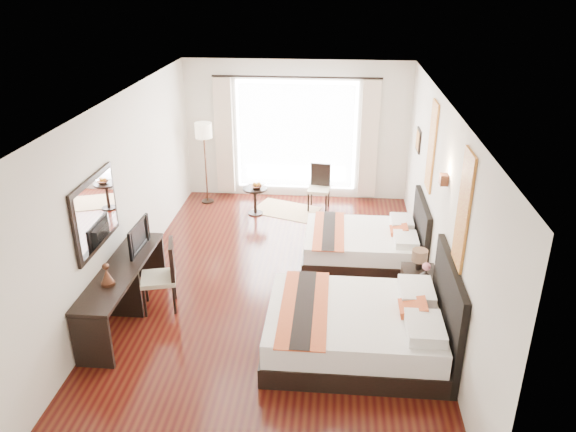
# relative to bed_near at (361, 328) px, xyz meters

# --- Properties ---
(floor) EXTENTS (4.50, 7.50, 0.01)m
(floor) POSITION_rel_bed_near_xyz_m (-1.19, 1.38, -0.33)
(floor) COLOR #350B09
(floor) RESTS_ON ground
(ceiling) EXTENTS (4.50, 7.50, 0.02)m
(ceiling) POSITION_rel_bed_near_xyz_m (-1.19, 1.38, 2.46)
(ceiling) COLOR white
(ceiling) RESTS_ON wall_headboard
(wall_headboard) EXTENTS (0.01, 7.50, 2.80)m
(wall_headboard) POSITION_rel_bed_near_xyz_m (1.05, 1.38, 1.07)
(wall_headboard) COLOR silver
(wall_headboard) RESTS_ON floor
(wall_desk) EXTENTS (0.01, 7.50, 2.80)m
(wall_desk) POSITION_rel_bed_near_xyz_m (-3.44, 1.38, 1.07)
(wall_desk) COLOR silver
(wall_desk) RESTS_ON floor
(wall_window) EXTENTS (4.50, 0.01, 2.80)m
(wall_window) POSITION_rel_bed_near_xyz_m (-1.19, 5.13, 1.07)
(wall_window) COLOR silver
(wall_window) RESTS_ON floor
(wall_entry) EXTENTS (4.50, 0.01, 2.80)m
(wall_entry) POSITION_rel_bed_near_xyz_m (-1.19, -2.36, 1.07)
(wall_entry) COLOR silver
(wall_entry) RESTS_ON floor
(window_glass) EXTENTS (2.40, 0.02, 2.20)m
(window_glass) POSITION_rel_bed_near_xyz_m (-1.19, 5.11, 0.97)
(window_glass) COLOR white
(window_glass) RESTS_ON wall_window
(sheer_curtain) EXTENTS (2.30, 0.02, 2.10)m
(sheer_curtain) POSITION_rel_bed_near_xyz_m (-1.19, 5.05, 0.97)
(sheer_curtain) COLOR white
(sheer_curtain) RESTS_ON wall_window
(drape_left) EXTENTS (0.35, 0.14, 2.35)m
(drape_left) POSITION_rel_bed_near_xyz_m (-2.64, 5.01, 0.95)
(drape_left) COLOR beige
(drape_left) RESTS_ON floor
(drape_right) EXTENTS (0.35, 0.14, 2.35)m
(drape_right) POSITION_rel_bed_near_xyz_m (0.26, 5.01, 0.95)
(drape_right) COLOR beige
(drape_right) RESTS_ON floor
(art_panel_near) EXTENTS (0.03, 0.50, 1.35)m
(art_panel_near) POSITION_rel_bed_near_xyz_m (1.04, 0.00, 1.62)
(art_panel_near) COLOR maroon
(art_panel_near) RESTS_ON wall_headboard
(art_panel_far) EXTENTS (0.03, 0.50, 1.35)m
(art_panel_far) POSITION_rel_bed_near_xyz_m (1.04, 2.41, 1.62)
(art_panel_far) COLOR maroon
(art_panel_far) RESTS_ON wall_headboard
(wall_sconce) EXTENTS (0.10, 0.14, 0.14)m
(wall_sconce) POSITION_rel_bed_near_xyz_m (1.00, 1.06, 1.59)
(wall_sconce) COLOR #452618
(wall_sconce) RESTS_ON wall_headboard
(mirror_frame) EXTENTS (0.04, 1.25, 0.95)m
(mirror_frame) POSITION_rel_bed_near_xyz_m (-3.41, 0.46, 1.22)
(mirror_frame) COLOR black
(mirror_frame) RESTS_ON wall_desk
(mirror_glass) EXTENTS (0.01, 1.12, 0.82)m
(mirror_glass) POSITION_rel_bed_near_xyz_m (-3.39, 0.46, 1.22)
(mirror_glass) COLOR white
(mirror_glass) RESTS_ON mirror_frame
(bed_near) EXTENTS (2.23, 1.74, 1.26)m
(bed_near) POSITION_rel_bed_near_xyz_m (0.00, 0.00, 0.00)
(bed_near) COLOR black
(bed_near) RESTS_ON floor
(bed_far) EXTENTS (1.90, 1.48, 1.07)m
(bed_far) POSITION_rel_bed_near_xyz_m (0.16, 2.41, -0.05)
(bed_far) COLOR black
(bed_far) RESTS_ON floor
(nightstand) EXTENTS (0.47, 0.58, 0.55)m
(nightstand) POSITION_rel_bed_near_xyz_m (0.83, 1.06, -0.05)
(nightstand) COLOR black
(nightstand) RESTS_ON floor
(table_lamp) EXTENTS (0.22, 0.22, 0.35)m
(table_lamp) POSITION_rel_bed_near_xyz_m (0.82, 1.15, 0.41)
(table_lamp) COLOR black
(table_lamp) RESTS_ON nightstand
(vase) EXTENTS (0.17, 0.17, 0.15)m
(vase) POSITION_rel_bed_near_xyz_m (0.87, 0.86, 0.25)
(vase) COLOR black
(vase) RESTS_ON nightstand
(console_desk) EXTENTS (0.50, 2.20, 0.76)m
(console_desk) POSITION_rel_bed_near_xyz_m (-3.18, 0.46, 0.05)
(console_desk) COLOR black
(console_desk) RESTS_ON floor
(television) EXTENTS (0.11, 0.72, 0.41)m
(television) POSITION_rel_bed_near_xyz_m (-3.16, 1.01, 0.64)
(television) COLOR black
(television) RESTS_ON console_desk
(bronze_figurine) EXTENTS (0.23, 0.23, 0.26)m
(bronze_figurine) POSITION_rel_bed_near_xyz_m (-3.18, 0.03, 0.56)
(bronze_figurine) COLOR #452618
(bronze_figurine) RESTS_ON console_desk
(desk_chair) EXTENTS (0.57, 0.57, 1.01)m
(desk_chair) POSITION_rel_bed_near_xyz_m (-2.75, 0.72, -0.02)
(desk_chair) COLOR beige
(desk_chair) RESTS_ON floor
(floor_lamp) EXTENTS (0.33, 0.33, 1.65)m
(floor_lamp) POSITION_rel_bed_near_xyz_m (-2.97, 4.61, 1.07)
(floor_lamp) COLOR black
(floor_lamp) RESTS_ON floor
(side_table) EXTENTS (0.47, 0.47, 0.54)m
(side_table) POSITION_rel_bed_near_xyz_m (-1.91, 4.10, -0.05)
(side_table) COLOR black
(side_table) RESTS_ON floor
(fruit_bowl) EXTENTS (0.23, 0.23, 0.05)m
(fruit_bowl) POSITION_rel_bed_near_xyz_m (-1.87, 4.06, 0.24)
(fruit_bowl) COLOR #4D341B
(fruit_bowl) RESTS_ON side_table
(window_chair) EXTENTS (0.46, 0.46, 0.89)m
(window_chair) POSITION_rel_bed_near_xyz_m (-0.69, 4.46, -0.05)
(window_chair) COLOR beige
(window_chair) RESTS_ON floor
(jute_rug) EXTENTS (1.44, 1.20, 0.01)m
(jute_rug) POSITION_rel_bed_near_xyz_m (-1.34, 4.32, -0.32)
(jute_rug) COLOR tan
(jute_rug) RESTS_ON floor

